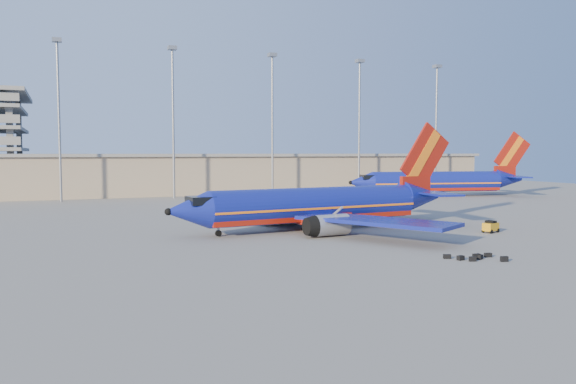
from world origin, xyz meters
The scene contains 7 objects.
ground centered at (0.00, 0.00, 0.00)m, with size 220.00×220.00×0.00m, color slate.
terminal_building centered at (10.00, 58.00, 4.32)m, with size 122.00×16.00×8.50m.
light_mast_row centered at (5.00, 46.00, 17.55)m, with size 101.60×1.60×28.65m.
aircraft_main centered at (2.59, -3.48, 2.67)m, with size 36.95×35.40×12.52m.
aircraft_second centered at (45.06, 31.08, 2.99)m, with size 38.19×15.90×13.05m.
baggage_tug centered at (18.44, -13.04, 0.69)m, with size 2.09×1.64×1.32m.
luggage_pile centered at (6.33, -24.89, 0.20)m, with size 4.26×3.22×0.47m.
Camera 1 is at (-24.69, -61.02, 8.68)m, focal length 35.00 mm.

